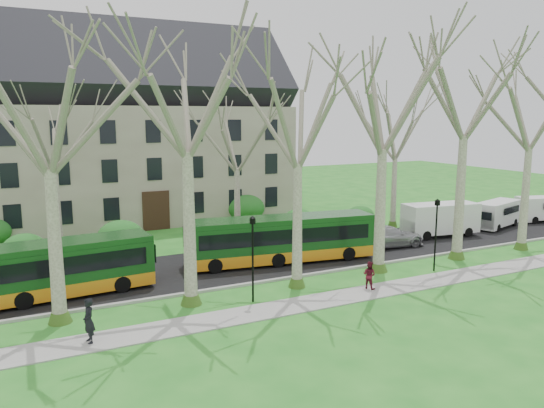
{
  "coord_description": "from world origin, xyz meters",
  "views": [
    {
      "loc": [
        -16.54,
        -24.2,
        9.27
      ],
      "look_at": [
        -2.93,
        3.0,
        4.16
      ],
      "focal_mm": 35.0,
      "sensor_mm": 36.0,
      "label": 1
    }
  ],
  "objects_px": {
    "bus_follow": "(281,239)",
    "sedan": "(389,236)",
    "bus_lead": "(32,272)",
    "van_a": "(440,220)",
    "pedestrian_a": "(89,321)",
    "van_b": "(497,214)",
    "pedestrian_b": "(369,275)"
  },
  "relations": [
    {
      "from": "van_a",
      "to": "van_b",
      "type": "height_order",
      "value": "van_a"
    },
    {
      "from": "bus_lead",
      "to": "sedan",
      "type": "relative_size",
      "value": 2.28
    },
    {
      "from": "pedestrian_a",
      "to": "pedestrian_b",
      "type": "xyz_separation_m",
      "value": [
        14.43,
        0.44,
        -0.18
      ]
    },
    {
      "from": "sedan",
      "to": "van_a",
      "type": "bearing_deg",
      "value": -76.84
    },
    {
      "from": "van_a",
      "to": "pedestrian_a",
      "type": "relative_size",
      "value": 3.11
    },
    {
      "from": "pedestrian_a",
      "to": "bus_lead",
      "type": "bearing_deg",
      "value": -175.07
    },
    {
      "from": "bus_lead",
      "to": "van_b",
      "type": "bearing_deg",
      "value": -1.37
    },
    {
      "from": "bus_follow",
      "to": "pedestrian_b",
      "type": "distance_m",
      "value": 7.09
    },
    {
      "from": "van_b",
      "to": "van_a",
      "type": "bearing_deg",
      "value": 165.94
    },
    {
      "from": "bus_lead",
      "to": "bus_follow",
      "type": "height_order",
      "value": "bus_follow"
    },
    {
      "from": "sedan",
      "to": "pedestrian_b",
      "type": "xyz_separation_m",
      "value": [
        -6.84,
        -6.88,
        0.0
      ]
    },
    {
      "from": "bus_follow",
      "to": "van_b",
      "type": "height_order",
      "value": "bus_follow"
    },
    {
      "from": "van_a",
      "to": "pedestrian_a",
      "type": "distance_m",
      "value": 28.18
    },
    {
      "from": "pedestrian_a",
      "to": "pedestrian_b",
      "type": "height_order",
      "value": "pedestrian_a"
    },
    {
      "from": "bus_lead",
      "to": "van_a",
      "type": "height_order",
      "value": "bus_lead"
    },
    {
      "from": "bus_follow",
      "to": "sedan",
      "type": "distance_m",
      "value": 8.65
    },
    {
      "from": "sedan",
      "to": "pedestrian_b",
      "type": "height_order",
      "value": "pedestrian_b"
    },
    {
      "from": "bus_follow",
      "to": "pedestrian_a",
      "type": "xyz_separation_m",
      "value": [
        -12.65,
        -7.26,
        -0.56
      ]
    },
    {
      "from": "van_a",
      "to": "van_b",
      "type": "xyz_separation_m",
      "value": [
        6.55,
        0.3,
        -0.18
      ]
    },
    {
      "from": "pedestrian_a",
      "to": "bus_follow",
      "type": "bearing_deg",
      "value": 109.59
    },
    {
      "from": "van_b",
      "to": "pedestrian_a",
      "type": "height_order",
      "value": "van_b"
    },
    {
      "from": "bus_lead",
      "to": "pedestrian_a",
      "type": "distance_m",
      "value": 6.78
    },
    {
      "from": "bus_lead",
      "to": "pedestrian_b",
      "type": "relative_size",
      "value": 7.84
    },
    {
      "from": "van_b",
      "to": "pedestrian_b",
      "type": "relative_size",
      "value": 3.32
    },
    {
      "from": "bus_lead",
      "to": "bus_follow",
      "type": "xyz_separation_m",
      "value": [
        14.42,
        0.74,
        0.02
      ]
    },
    {
      "from": "bus_follow",
      "to": "pedestrian_a",
      "type": "relative_size",
      "value": 6.39
    },
    {
      "from": "bus_lead",
      "to": "van_b",
      "type": "height_order",
      "value": "bus_lead"
    },
    {
      "from": "bus_follow",
      "to": "sedan",
      "type": "relative_size",
      "value": 2.31
    },
    {
      "from": "bus_lead",
      "to": "pedestrian_a",
      "type": "relative_size",
      "value": 6.32
    },
    {
      "from": "sedan",
      "to": "pedestrian_a",
      "type": "relative_size",
      "value": 2.77
    },
    {
      "from": "van_b",
      "to": "pedestrian_b",
      "type": "distance_m",
      "value": 20.7
    },
    {
      "from": "sedan",
      "to": "bus_lead",
      "type": "bearing_deg",
      "value": 96.34
    }
  ]
}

